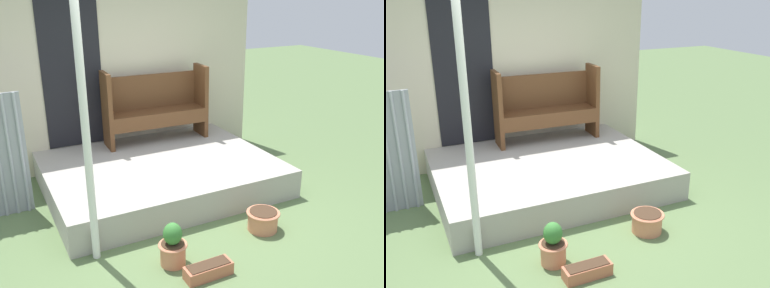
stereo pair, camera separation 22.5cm
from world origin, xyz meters
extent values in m
plane|color=#5B7547|center=(0.00, 0.00, 0.00)|extent=(24.00, 24.00, 0.00)
cube|color=#A8A399|center=(0.13, 1.10, 0.18)|extent=(2.86, 2.20, 0.37)
cube|color=beige|center=(0.13, 2.23, 1.30)|extent=(4.06, 0.06, 2.60)
cube|color=black|center=(-0.66, 2.19, 1.38)|extent=(0.80, 0.02, 2.00)
cylinder|color=#979CA5|center=(-1.63, 1.22, 0.72)|extent=(0.04, 0.04, 1.43)
cylinder|color=#979CA5|center=(-1.50, 1.22, 0.72)|extent=(0.04, 0.04, 1.43)
cylinder|color=white|center=(-1.06, -0.06, 1.23)|extent=(0.07, 0.07, 2.46)
cube|color=brown|center=(-0.30, 1.89, 0.90)|extent=(0.07, 0.40, 1.06)
cube|color=brown|center=(1.14, 1.84, 0.90)|extent=(0.07, 0.40, 1.06)
cube|color=brown|center=(0.42, 1.86, 0.81)|extent=(1.39, 0.45, 0.04)
cube|color=brown|center=(0.41, 1.68, 0.70)|extent=(1.37, 0.08, 0.17)
cube|color=brown|center=(0.43, 2.04, 1.07)|extent=(1.37, 0.09, 0.49)
cylinder|color=tan|center=(-0.44, -0.51, 0.11)|extent=(0.24, 0.24, 0.22)
torus|color=tan|center=(-0.44, -0.51, 0.21)|extent=(0.28, 0.28, 0.02)
cylinder|color=#422D1E|center=(-0.44, -0.51, 0.22)|extent=(0.22, 0.22, 0.01)
ellipsoid|color=#387A33|center=(-0.44, -0.51, 0.33)|extent=(0.18, 0.18, 0.22)
cylinder|color=tan|center=(0.69, -0.40, 0.11)|extent=(0.32, 0.32, 0.22)
torus|color=tan|center=(0.69, -0.40, 0.20)|extent=(0.36, 0.36, 0.02)
cylinder|color=#422D1E|center=(0.69, -0.40, 0.22)|extent=(0.30, 0.30, 0.01)
cube|color=#B76647|center=(-0.23, -0.83, 0.06)|extent=(0.45, 0.16, 0.12)
cube|color=#422D1E|center=(-0.23, -0.83, 0.13)|extent=(0.40, 0.14, 0.01)
camera|label=1|loc=(-1.87, -3.65, 2.48)|focal=40.00mm
camera|label=2|loc=(-1.67, -3.75, 2.48)|focal=40.00mm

